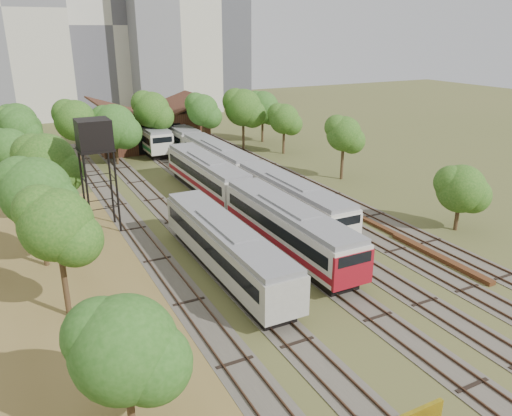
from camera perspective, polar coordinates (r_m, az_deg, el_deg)
ground at (r=32.65m, az=20.21°, el=-13.48°), size 240.00×240.00×0.00m
dry_grass_patch at (r=31.05m, az=-16.85°, el=-14.89°), size 14.00×60.00×0.04m
tracks at (r=50.42m, az=-1.24°, el=-0.18°), size 24.60×80.00×0.19m
railcar_red_set at (r=47.54m, az=-1.68°, el=1.23°), size 3.25×34.58×4.02m
railcar_green_set at (r=62.16m, az=-4.31°, el=5.56°), size 3.12×52.08×3.87m
railcar_rear at (r=77.55m, az=-12.38°, el=8.09°), size 3.29×16.08×4.07m
old_grey_coach at (r=36.96m, az=-3.50°, el=-4.45°), size 3.11×18.00×3.85m
water_tower at (r=45.26m, az=-18.02°, el=7.65°), size 2.91×2.91×10.07m
rail_pile_near at (r=42.38m, az=20.19°, el=-5.30°), size 0.67×9.99×0.33m
rail_pile_far at (r=46.69m, az=14.59°, el=-2.39°), size 0.53×8.54×0.28m
maintenance_shed at (r=79.59m, az=-12.12°, el=8.97°), size 16.45×11.55×7.58m
tree_band_left at (r=47.34m, az=-23.97°, el=3.54°), size 8.87×74.78×8.55m
tree_band_far at (r=71.73m, az=-10.64°, el=10.35°), size 40.30×9.34×9.07m
tree_band_right at (r=59.78m, az=10.55°, el=7.44°), size 5.32×37.10×7.64m
tower_left at (r=112.72m, az=-27.24°, el=19.66°), size 22.00×16.00×42.00m
tower_centre at (r=119.92m, az=-17.02°, el=19.33°), size 20.00×18.00×36.00m
tower_far_right at (r=139.16m, az=-4.02°, el=18.39°), size 12.00×12.00×28.00m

